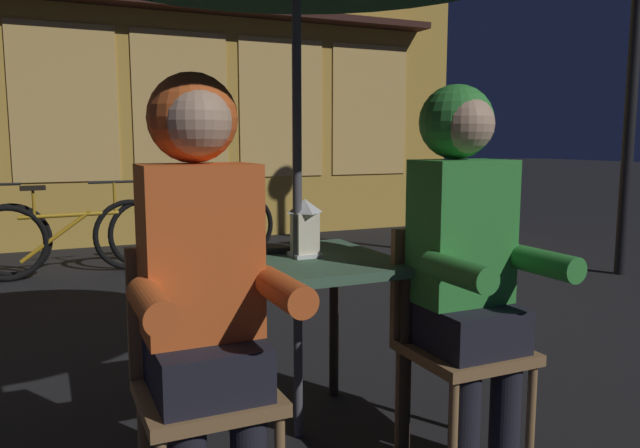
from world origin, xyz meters
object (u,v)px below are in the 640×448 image
at_px(bicycle_third, 71,237).
at_px(bicycle_fourth, 195,228).
at_px(lantern, 305,226).
at_px(person_right_hooded, 466,239).
at_px(person_left_hooded, 202,260).
at_px(cafe_table, 298,283).
at_px(book, 274,248).
at_px(chair_left, 201,369).
at_px(chair_right, 453,330).

height_order(bicycle_third, bicycle_fourth, same).
relative_size(lantern, person_right_hooded, 0.17).
bearing_deg(bicycle_fourth, person_left_hooded, -102.63).
bearing_deg(cafe_table, bicycle_third, 100.81).
relative_size(bicycle_third, book, 8.39).
height_order(cafe_table, chair_left, chair_left).
height_order(chair_left, person_right_hooded, person_right_hooded).
xyz_separation_m(chair_left, bicycle_fourth, (0.93, 4.12, -0.14)).
relative_size(person_left_hooded, person_right_hooded, 1.00).
relative_size(lantern, chair_left, 0.27).
relative_size(chair_left, bicycle_fourth, 0.52).
height_order(chair_left, person_left_hooded, person_left_hooded).
xyz_separation_m(chair_right, bicycle_third, (-1.17, 3.99, -0.14)).
distance_m(lantern, chair_right, 0.69).
distance_m(cafe_table, person_left_hooded, 0.67).
height_order(cafe_table, bicycle_fourth, bicycle_fourth).
distance_m(lantern, bicycle_third, 3.72).
height_order(chair_right, bicycle_third, chair_right).
xyz_separation_m(person_right_hooded, book, (-0.51, 0.61, -0.09)).
xyz_separation_m(cafe_table, person_right_hooded, (0.48, -0.43, 0.21)).
relative_size(lantern, bicycle_third, 0.14).
xyz_separation_m(chair_left, chair_right, (0.96, 0.00, 0.00)).
bearing_deg(person_right_hooded, cafe_table, 138.43).
relative_size(lantern, person_left_hooded, 0.17).
xyz_separation_m(lantern, chair_right, (0.44, -0.38, -0.37)).
height_order(lantern, bicycle_third, lantern).
bearing_deg(person_left_hooded, chair_right, 3.39).
relative_size(person_right_hooded, bicycle_fourth, 0.84).
bearing_deg(chair_right, person_left_hooded, -176.61).
xyz_separation_m(lantern, bicycle_fourth, (0.42, 3.73, -0.51)).
xyz_separation_m(chair_right, person_right_hooded, (0.00, -0.06, 0.36)).
height_order(chair_left, bicycle_fourth, chair_left).
relative_size(lantern, bicycle_fourth, 0.14).
bearing_deg(book, bicycle_third, 104.48).
height_order(cafe_table, bicycle_third, bicycle_third).
xyz_separation_m(person_left_hooded, bicycle_third, (-0.21, 4.05, -0.50)).
bearing_deg(lantern, bicycle_fourth, 83.63).
distance_m(person_right_hooded, book, 0.80).
bearing_deg(cafe_table, book, 98.63).
distance_m(cafe_table, bicycle_third, 3.70).
height_order(person_left_hooded, book, person_left_hooded).
bearing_deg(chair_right, bicycle_fourth, 90.35).
bearing_deg(bicycle_fourth, book, -97.72).
bearing_deg(book, person_right_hooded, -46.71).
bearing_deg(lantern, person_left_hooded, -139.60).
bearing_deg(bicycle_fourth, chair_right, -89.65).
height_order(cafe_table, lantern, lantern).
bearing_deg(bicycle_fourth, person_right_hooded, -89.65).
height_order(cafe_table, chair_right, chair_right).
xyz_separation_m(chair_right, person_left_hooded, (-0.96, -0.06, 0.36)).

